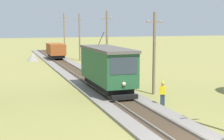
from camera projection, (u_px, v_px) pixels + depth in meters
red_tram at (107, 67)px, 27.67m from camera, size 2.60×8.54×4.79m
freight_car at (56, 50)px, 52.98m from camera, size 2.40×5.20×2.31m
utility_pole_near_tram at (154, 53)px, 26.88m from camera, size 1.40×0.24×6.72m
utility_pole_mid at (107, 41)px, 38.69m from camera, size 1.40×0.24×7.26m
utility_pole_far at (80, 37)px, 51.94m from camera, size 1.40×0.35×7.35m
utility_pole_distant at (64, 33)px, 64.13m from camera, size 1.40×0.60×7.97m
gravel_pile at (33, 57)px, 51.85m from camera, size 2.04×2.04×1.35m
track_worker at (163, 93)px, 23.23m from camera, size 0.45×0.37×1.78m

